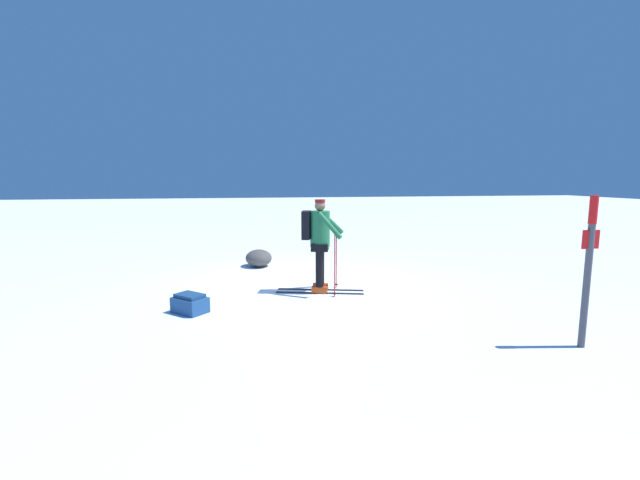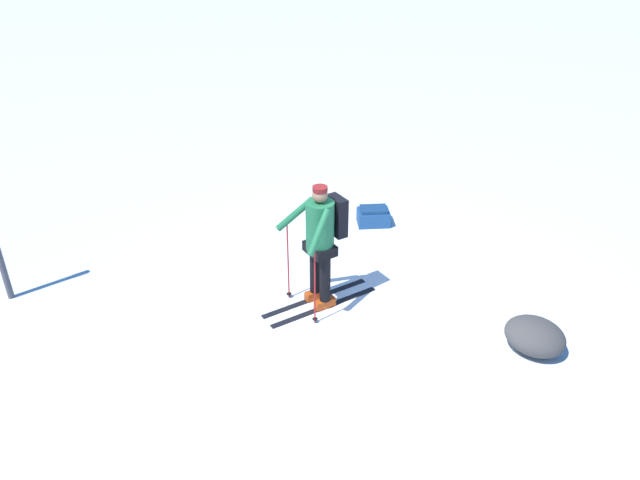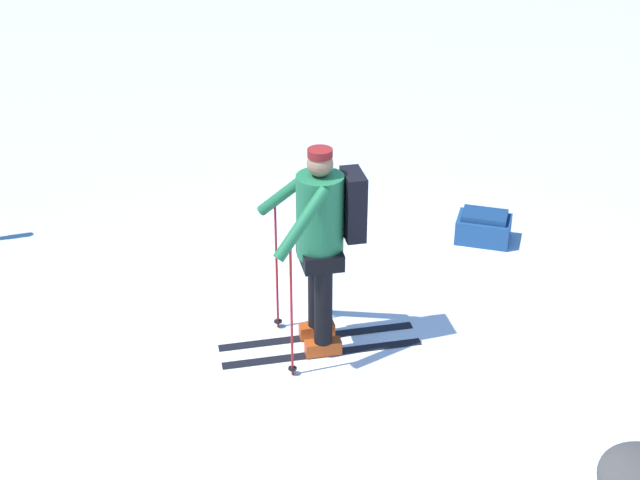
# 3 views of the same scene
# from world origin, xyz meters

# --- Properties ---
(ground_plane) EXTENTS (80.00, 80.00, 0.00)m
(ground_plane) POSITION_xyz_m (0.00, 0.00, 0.00)
(ground_plane) COLOR white
(skier) EXTENTS (0.93, 1.72, 1.79)m
(skier) POSITION_xyz_m (0.61, 0.18, 1.06)
(skier) COLOR black
(skier) RESTS_ON ground_plane
(dropped_backpack) EXTENTS (0.64, 0.65, 0.31)m
(dropped_backpack) POSITION_xyz_m (1.52, -2.14, 0.15)
(dropped_backpack) COLOR navy
(dropped_backpack) RESTS_ON ground_plane
(rock_boulder) EXTENTS (0.77, 0.65, 0.42)m
(rock_boulder) POSITION_xyz_m (-2.04, -0.88, 0.21)
(rock_boulder) COLOR #474442
(rock_boulder) RESTS_ON ground_plane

